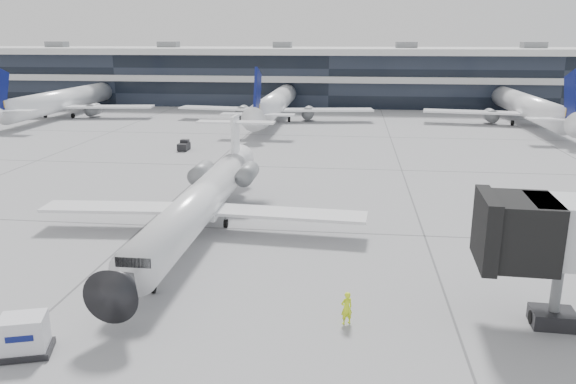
# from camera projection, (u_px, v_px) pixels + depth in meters

# --- Properties ---
(ground) EXTENTS (220.00, 220.00, 0.00)m
(ground) POSITION_uv_depth(u_px,v_px,m) (281.00, 230.00, 39.88)
(ground) COLOR gray
(ground) RESTS_ON ground
(terminal) EXTENTS (170.00, 22.00, 10.00)m
(terminal) POSITION_uv_depth(u_px,v_px,m) (331.00, 78.00, 117.06)
(terminal) COLOR black
(terminal) RESTS_ON ground
(bg_jet_left) EXTENTS (32.00, 40.00, 9.60)m
(bg_jet_left) POSITION_uv_depth(u_px,v_px,m) (65.00, 116.00, 97.55)
(bg_jet_left) COLOR white
(bg_jet_left) RESTS_ON ground
(bg_jet_center) EXTENTS (32.00, 40.00, 9.60)m
(bg_jet_center) POSITION_uv_depth(u_px,v_px,m) (276.00, 120.00, 93.43)
(bg_jet_center) COLOR white
(bg_jet_center) RESTS_ON ground
(bg_jet_right) EXTENTS (32.00, 40.00, 9.60)m
(bg_jet_right) POSITION_uv_depth(u_px,v_px,m) (525.00, 124.00, 88.97)
(bg_jet_right) COLOR white
(bg_jet_right) RESTS_ON ground
(regional_jet) EXTENTS (23.12, 28.72, 6.65)m
(regional_jet) POSITION_uv_depth(u_px,v_px,m) (201.00, 201.00, 39.03)
(regional_jet) COLOR white
(regional_jet) RESTS_ON ground
(ramp_worker) EXTENTS (0.72, 0.64, 1.65)m
(ramp_worker) POSITION_uv_depth(u_px,v_px,m) (347.00, 308.00, 26.68)
(ramp_worker) COLOR #DCFF1A
(ramp_worker) RESTS_ON ground
(cargo_uld) EXTENTS (2.51, 2.15, 1.75)m
(cargo_uld) POSITION_uv_depth(u_px,v_px,m) (24.00, 336.00, 24.08)
(cargo_uld) COLOR black
(cargo_uld) RESTS_ON ground
(traffic_cone) EXTENTS (0.50, 0.50, 0.61)m
(traffic_cone) POSITION_uv_depth(u_px,v_px,m) (248.00, 171.00, 56.53)
(traffic_cone) COLOR #FD530D
(traffic_cone) RESTS_ON ground
(far_tug) EXTENTS (1.16, 1.96, 1.24)m
(far_tug) POSITION_uv_depth(u_px,v_px,m) (184.00, 146.00, 68.08)
(far_tug) COLOR black
(far_tug) RESTS_ON ground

